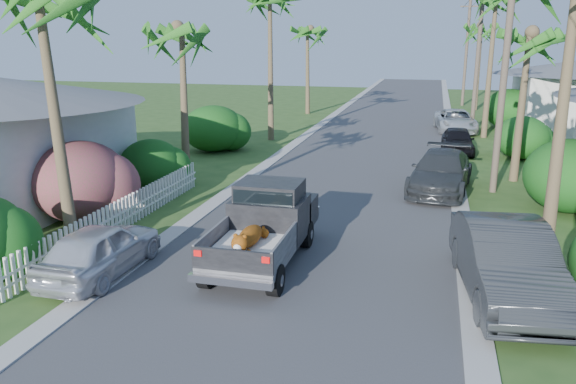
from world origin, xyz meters
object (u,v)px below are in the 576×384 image
(parked_car_rn, at_px, (507,262))
(palm_r_b, at_px, (530,34))
(parked_car_rm, at_px, (441,172))
(palm_l_d, at_px, (308,29))
(palm_r_d, at_px, (482,26))
(utility_pole_c, at_px, (478,58))
(parked_car_rf, at_px, (458,141))
(utility_pole_d, at_px, (466,52))
(utility_pole_b, at_px, (505,71))
(pickup_truck, at_px, (267,222))
(parked_car_ln, at_px, (100,250))
(palm_l_b, at_px, (180,29))
(parked_car_rd, at_px, (456,121))

(parked_car_rn, xyz_separation_m, palm_r_b, (1.60, 11.66, 5.09))
(parked_car_rm, relative_size, palm_r_b, 0.72)
(parked_car_rn, height_order, palm_r_b, palm_r_b)
(palm_l_d, xyz_separation_m, palm_r_d, (13.00, 6.00, 0.29))
(parked_car_rn, xyz_separation_m, utility_pole_c, (0.60, 24.66, 3.74))
(parked_car_rf, height_order, palm_l_d, palm_l_d)
(parked_car_rf, relative_size, utility_pole_d, 0.43)
(parked_car_rm, xyz_separation_m, utility_pole_b, (2.00, 0.37, 3.85))
(parked_car_rm, xyz_separation_m, utility_pole_d, (2.00, 30.37, 3.85))
(parked_car_rn, height_order, utility_pole_b, utility_pole_b)
(pickup_truck, distance_m, palm_r_b, 13.99)
(parked_car_rf, bearing_deg, utility_pole_b, -83.86)
(parked_car_rn, height_order, parked_car_ln, parked_car_rn)
(pickup_truck, distance_m, palm_l_d, 30.68)
(palm_r_d, bearing_deg, palm_l_b, -115.41)
(parked_car_ln, height_order, palm_r_d, palm_r_d)
(parked_car_rm, bearing_deg, palm_l_d, 122.41)
(parked_car_rn, xyz_separation_m, utility_pole_d, (0.60, 39.66, 3.74))
(palm_r_d, height_order, utility_pole_d, utility_pole_d)
(parked_car_rd, bearing_deg, parked_car_ln, -116.21)
(pickup_truck, bearing_deg, palm_l_b, 127.19)
(parked_car_rn, bearing_deg, palm_r_d, 80.74)
(palm_l_b, height_order, utility_pole_b, utility_pole_b)
(parked_car_rf, distance_m, utility_pole_c, 8.45)
(parked_car_ln, bearing_deg, palm_r_d, -105.87)
(utility_pole_c, relative_size, utility_pole_d, 1.00)
(parked_car_rf, distance_m, palm_l_b, 15.22)
(parked_car_rm, bearing_deg, pickup_truck, -111.70)
(parked_car_rn, bearing_deg, parked_car_rm, 91.65)
(utility_pole_c, bearing_deg, parked_car_rn, -91.39)
(parked_car_rm, bearing_deg, palm_r_b, 45.42)
(utility_pole_b, bearing_deg, palm_l_d, 119.95)
(palm_r_b, distance_m, utility_pole_c, 13.11)
(palm_l_b, distance_m, palm_r_d, 31.00)
(palm_r_b, height_order, utility_pole_d, utility_pole_d)
(palm_r_b, bearing_deg, palm_l_d, 124.59)
(parked_car_rn, relative_size, parked_car_rm, 1.00)
(parked_car_ln, height_order, palm_l_b, palm_l_b)
(pickup_truck, relative_size, parked_car_rd, 1.02)
(utility_pole_b, relative_size, utility_pole_c, 1.00)
(palm_l_d, bearing_deg, parked_car_rn, -69.44)
(palm_l_b, relative_size, palm_l_d, 0.96)
(parked_car_rm, bearing_deg, palm_r_d, 91.07)
(utility_pole_c, bearing_deg, parked_car_ln, -111.69)
(parked_car_rd, height_order, palm_l_d, palm_l_d)
(parked_car_rn, xyz_separation_m, utility_pole_b, (0.60, 9.66, 3.74))
(parked_car_rm, bearing_deg, parked_car_rd, 93.43)
(parked_car_rf, xyz_separation_m, palm_r_d, (2.02, 19.39, 6.08))
(pickup_truck, xyz_separation_m, palm_r_b, (7.57, 10.68, 4.94))
(palm_r_b, bearing_deg, parked_car_rd, 99.08)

